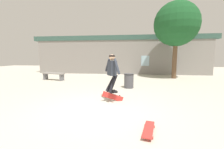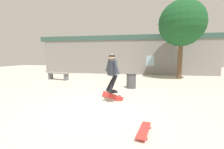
{
  "view_description": "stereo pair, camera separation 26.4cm",
  "coord_description": "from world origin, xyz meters",
  "px_view_note": "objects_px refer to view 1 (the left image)",
  "views": [
    {
      "loc": [
        1.03,
        -4.49,
        1.63
      ],
      "look_at": [
        0.35,
        0.74,
        0.99
      ],
      "focal_mm": 24.0,
      "sensor_mm": 36.0,
      "label": 1
    },
    {
      "loc": [
        1.29,
        -4.45,
        1.63
      ],
      "look_at": [
        0.35,
        0.74,
        0.99
      ],
      "focal_mm": 24.0,
      "sensor_mm": 36.0,
      "label": 2
    }
  ],
  "objects_px": {
    "park_bench": "(53,75)",
    "skater": "(112,70)",
    "tree_right": "(176,24)",
    "trash_bin": "(129,80)",
    "skateboard_flipping": "(113,97)",
    "skateboard_resting": "(149,129)"
  },
  "relations": [
    {
      "from": "park_bench",
      "to": "skater",
      "type": "distance_m",
      "value": 6.38
    },
    {
      "from": "tree_right",
      "to": "trash_bin",
      "type": "relative_size",
      "value": 7.45
    },
    {
      "from": "tree_right",
      "to": "trash_bin",
      "type": "xyz_separation_m",
      "value": [
        -3.25,
        -3.85,
        -3.5
      ]
    },
    {
      "from": "skateboard_flipping",
      "to": "trash_bin",
      "type": "bearing_deg",
      "value": 65.06
    },
    {
      "from": "park_bench",
      "to": "skateboard_resting",
      "type": "bearing_deg",
      "value": -35.12
    },
    {
      "from": "skater",
      "to": "skateboard_flipping",
      "type": "xyz_separation_m",
      "value": [
        0.02,
        0.04,
        -0.98
      ]
    },
    {
      "from": "skateboard_resting",
      "to": "trash_bin",
      "type": "bearing_deg",
      "value": 18.11
    },
    {
      "from": "tree_right",
      "to": "trash_bin",
      "type": "distance_m",
      "value": 6.14
    },
    {
      "from": "skateboard_resting",
      "to": "park_bench",
      "type": "bearing_deg",
      "value": 53.18
    },
    {
      "from": "skater",
      "to": "skateboard_flipping",
      "type": "distance_m",
      "value": 0.98
    },
    {
      "from": "trash_bin",
      "to": "skateboard_flipping",
      "type": "distance_m",
      "value": 2.47
    },
    {
      "from": "park_bench",
      "to": "trash_bin",
      "type": "xyz_separation_m",
      "value": [
        5.18,
        -1.89,
        0.02
      ]
    },
    {
      "from": "park_bench",
      "to": "trash_bin",
      "type": "bearing_deg",
      "value": -6.65
    },
    {
      "from": "skater",
      "to": "skateboard_resting",
      "type": "height_order",
      "value": "skater"
    },
    {
      "from": "skateboard_resting",
      "to": "skater",
      "type": "bearing_deg",
      "value": 38.71
    },
    {
      "from": "trash_bin",
      "to": "skateboard_resting",
      "type": "distance_m",
      "value": 4.58
    },
    {
      "from": "park_bench",
      "to": "skateboard_resting",
      "type": "distance_m",
      "value": 8.59
    },
    {
      "from": "tree_right",
      "to": "skateboard_flipping",
      "type": "distance_m",
      "value": 8.2
    },
    {
      "from": "skateboard_flipping",
      "to": "skateboard_resting",
      "type": "distance_m",
      "value": 2.38
    },
    {
      "from": "trash_bin",
      "to": "skater",
      "type": "relative_size",
      "value": 0.54
    },
    {
      "from": "park_bench",
      "to": "skateboard_resting",
      "type": "height_order",
      "value": "park_bench"
    },
    {
      "from": "tree_right",
      "to": "park_bench",
      "type": "distance_m",
      "value": 9.34
    }
  ]
}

